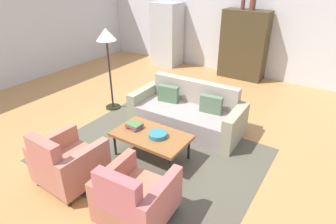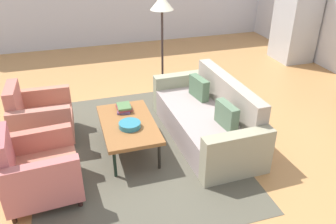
# 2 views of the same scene
# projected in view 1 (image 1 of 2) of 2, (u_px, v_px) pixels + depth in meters

# --- Properties ---
(ground_plane) EXTENTS (11.01, 11.01, 0.00)m
(ground_plane) POSITION_uv_depth(u_px,v_px,m) (161.00, 132.00, 5.31)
(ground_plane) COLOR #BA844B
(wall_back) EXTENTS (9.18, 0.12, 2.80)m
(wall_back) POSITION_uv_depth(u_px,v_px,m) (244.00, 23.00, 7.66)
(wall_back) COLOR silver
(wall_back) RESTS_ON ground
(wall_left) EXTENTS (0.12, 8.06, 2.80)m
(wall_left) POSITION_uv_depth(u_px,v_px,m) (6.00, 30.00, 6.90)
(wall_left) COLOR silver
(wall_left) RESTS_ON ground
(area_rug) EXTENTS (3.40, 2.60, 0.01)m
(area_rug) POSITION_uv_depth(u_px,v_px,m) (154.00, 155.00, 4.66)
(area_rug) COLOR #545143
(area_rug) RESTS_ON ground
(couch) EXTENTS (2.13, 0.96, 0.86)m
(couch) POSITION_uv_depth(u_px,v_px,m) (188.00, 113.00, 5.37)
(couch) COLOR gray
(couch) RESTS_ON ground
(coffee_table) EXTENTS (1.20, 0.70, 0.43)m
(coffee_table) POSITION_uv_depth(u_px,v_px,m) (151.00, 136.00, 4.44)
(coffee_table) COLOR black
(coffee_table) RESTS_ON ground
(armchair_left) EXTENTS (0.82, 0.82, 0.88)m
(armchair_left) POSITION_uv_depth(u_px,v_px,m) (66.00, 164.00, 3.89)
(armchair_left) COLOR #301F21
(armchair_left) RESTS_ON ground
(armchair_right) EXTENTS (0.85, 0.85, 0.88)m
(armchair_right) POSITION_uv_depth(u_px,v_px,m) (134.00, 200.00, 3.31)
(armchair_right) COLOR #302522
(armchair_right) RESTS_ON ground
(fruit_bowl) EXTENTS (0.28, 0.28, 0.07)m
(fruit_bowl) POSITION_uv_depth(u_px,v_px,m) (158.00, 135.00, 4.35)
(fruit_bowl) COLOR teal
(fruit_bowl) RESTS_ON coffee_table
(book_stack) EXTENTS (0.30, 0.24, 0.08)m
(book_stack) POSITION_uv_depth(u_px,v_px,m) (134.00, 126.00, 4.59)
(book_stack) COLOR #5B456C
(book_stack) RESTS_ON coffee_table
(cabinet) EXTENTS (1.20, 0.51, 1.80)m
(cabinet) POSITION_uv_depth(u_px,v_px,m) (244.00, 45.00, 7.55)
(cabinet) COLOR #423620
(cabinet) RESTS_ON ground
(vase_tall) EXTENTS (0.10, 0.10, 0.34)m
(vase_tall) POSITION_uv_depth(u_px,v_px,m) (243.00, 2.00, 7.13)
(vase_tall) COLOR brown
(vase_tall) RESTS_ON cabinet
(vase_round) EXTENTS (0.16, 0.16, 0.36)m
(vase_round) POSITION_uv_depth(u_px,v_px,m) (253.00, 2.00, 7.00)
(vase_round) COLOR brown
(vase_round) RESTS_ON cabinet
(refrigerator) EXTENTS (0.80, 0.73, 1.85)m
(refrigerator) POSITION_uv_depth(u_px,v_px,m) (167.00, 34.00, 8.62)
(refrigerator) COLOR #B7BABF
(refrigerator) RESTS_ON ground
(floor_lamp) EXTENTS (0.40, 0.40, 1.72)m
(floor_lamp) POSITION_uv_depth(u_px,v_px,m) (107.00, 42.00, 5.57)
(floor_lamp) COLOR black
(floor_lamp) RESTS_ON ground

